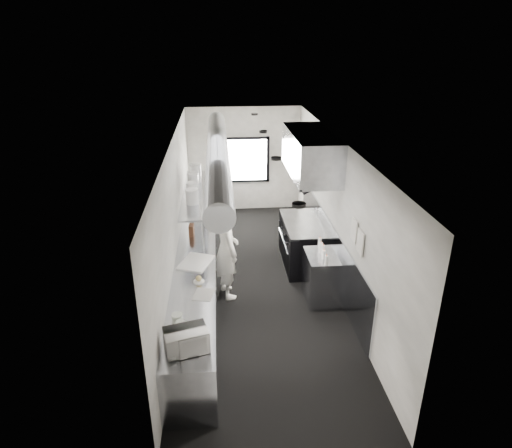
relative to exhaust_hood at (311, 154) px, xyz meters
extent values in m
cube|color=black|center=(-1.10, -0.70, -2.39)|extent=(3.00, 8.00, 0.01)
cube|color=beige|center=(-1.10, -0.70, 0.41)|extent=(3.00, 8.00, 0.01)
cube|color=silver|center=(-1.10, 3.30, -0.99)|extent=(3.00, 0.02, 2.80)
cube|color=silver|center=(-1.10, -4.70, -0.99)|extent=(3.00, 0.02, 2.80)
cube|color=silver|center=(-2.60, -0.70, -0.99)|extent=(0.02, 8.00, 2.80)
cube|color=silver|center=(0.40, -0.70, -0.99)|extent=(0.02, 8.00, 2.80)
cube|color=#979BA4|center=(0.38, -0.40, -1.84)|extent=(0.03, 5.50, 1.10)
cylinder|color=#93969B|center=(-1.80, -0.30, 0.16)|extent=(0.40, 6.40, 0.40)
cube|color=white|center=(-1.10, 3.26, -0.99)|extent=(1.20, 0.03, 1.10)
cube|color=black|center=(-1.10, 3.28, -0.42)|extent=(1.36, 0.03, 0.08)
cube|color=black|center=(-1.10, 3.28, -1.57)|extent=(1.36, 0.03, 0.08)
cube|color=black|center=(-1.74, 3.28, -0.99)|extent=(0.08, 0.03, 1.25)
cube|color=black|center=(-0.46, 3.28, -0.99)|extent=(0.08, 0.03, 1.25)
cube|color=#979BA4|center=(0.00, 0.00, 0.01)|extent=(0.80, 2.20, 0.80)
cube|color=#979BA4|center=(-0.38, 0.00, -0.38)|extent=(0.05, 2.20, 0.05)
cube|color=black|center=(-0.08, 0.00, -0.33)|extent=(0.50, 2.10, 0.28)
cube|color=#979BA4|center=(-2.25, -1.20, -1.94)|extent=(0.70, 6.00, 0.90)
cube|color=#979BA4|center=(-2.30, 0.30, -0.84)|extent=(0.45, 3.00, 0.04)
cylinder|color=#979BA4|center=(-2.10, -1.10, -1.17)|extent=(0.04, 0.04, 0.66)
cylinder|color=#979BA4|center=(-2.10, 0.30, -1.17)|extent=(0.04, 0.04, 0.66)
cylinder|color=#979BA4|center=(-2.10, 1.70, -1.17)|extent=(0.04, 0.04, 0.66)
cube|color=black|center=(-0.05, 0.00, -1.94)|extent=(0.85, 1.60, 0.90)
cube|color=#979BA4|center=(-0.05, 0.00, -1.47)|extent=(0.85, 1.60, 0.04)
cube|color=#979BA4|center=(-0.46, 0.00, -1.94)|extent=(0.03, 1.55, 0.80)
cylinder|color=#979BA4|center=(-0.49, 0.00, -1.84)|extent=(0.03, 1.30, 0.03)
cube|color=#979BA4|center=(0.05, -1.40, -1.94)|extent=(0.65, 0.80, 0.90)
cube|color=#979BA4|center=(-2.25, 2.50, -1.94)|extent=(0.70, 1.20, 0.90)
cube|color=silver|center=(0.37, -1.90, -0.79)|extent=(0.02, 0.28, 0.38)
cube|color=silver|center=(0.37, -2.25, -0.84)|extent=(0.02, 0.28, 0.38)
imported|color=white|center=(-1.70, -1.09, -1.45)|extent=(0.63, 0.79, 1.88)
imported|color=white|center=(-2.26, -3.78, -1.34)|extent=(0.57, 0.49, 0.29)
cylinder|color=beige|center=(-2.42, -3.16, -1.44)|extent=(0.16, 0.16, 0.11)
cylinder|color=beige|center=(-2.36, -3.32, -1.44)|extent=(0.17, 0.17, 0.10)
cube|color=silver|center=(-2.08, -2.51, -1.49)|extent=(0.35, 0.40, 0.01)
cylinder|color=silver|center=(-2.16, -2.13, -1.48)|extent=(0.23, 0.23, 0.01)
sphere|color=tan|center=(-2.16, -2.13, -1.43)|extent=(0.10, 0.10, 0.10)
cube|color=silver|center=(-2.23, -1.48, -1.48)|extent=(0.66, 0.76, 0.02)
cube|color=#512F1C|center=(-2.35, -0.34, -1.38)|extent=(0.10, 0.21, 0.22)
cylinder|color=silver|center=(-2.30, -0.36, -0.68)|extent=(0.31, 0.31, 0.29)
cylinder|color=silver|center=(-2.31, 0.01, -0.68)|extent=(0.29, 0.29, 0.29)
cylinder|color=silver|center=(-2.32, 0.57, -0.66)|extent=(0.22, 0.22, 0.32)
cylinder|color=silver|center=(-2.29, 0.97, -0.62)|extent=(0.33, 0.33, 0.39)
cylinder|color=silver|center=(-0.01, -1.74, -1.41)|extent=(0.07, 0.07, 0.17)
cylinder|color=silver|center=(-0.01, -1.54, -1.41)|extent=(0.07, 0.07, 0.17)
cylinder|color=silver|center=(0.01, -1.39, -1.40)|extent=(0.08, 0.08, 0.19)
cylinder|color=silver|center=(-0.01, -1.30, -1.39)|extent=(0.07, 0.07, 0.20)
cylinder|color=silver|center=(0.02, -1.10, -1.39)|extent=(0.08, 0.08, 0.20)
camera|label=1|loc=(-1.78, -8.32, 2.17)|focal=31.23mm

